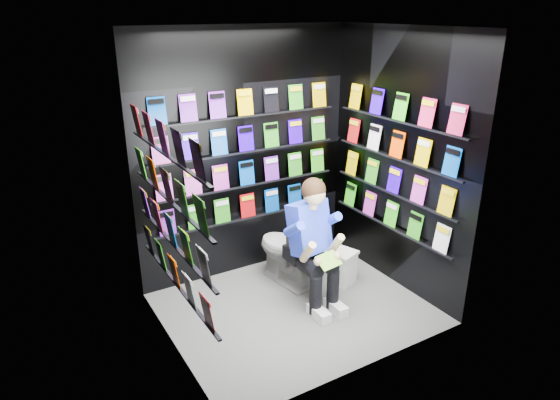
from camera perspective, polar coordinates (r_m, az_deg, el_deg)
floor at (r=4.98m, az=1.71°, el=-12.28°), size 2.40×2.40×0.00m
ceiling at (r=4.16m, az=2.12°, el=19.16°), size 2.40×2.40×0.00m
wall_back at (r=5.23m, az=-4.01°, el=5.08°), size 2.40×0.04×2.60m
wall_front at (r=3.66m, az=10.33°, el=-2.46°), size 2.40×0.04×2.60m
wall_left at (r=3.93m, az=-13.05°, el=-0.99°), size 0.04×2.00×2.60m
wall_right at (r=5.12m, az=13.34°, el=4.19°), size 0.04×2.00×2.60m
comics_back at (r=5.21m, az=-3.86°, el=5.05°), size 2.10×0.06×1.37m
comics_left at (r=3.93m, az=-12.64°, el=-0.84°), size 0.06×1.70×1.37m
comics_right at (r=5.10m, az=13.09°, el=4.20°), size 0.06×1.70×1.37m
toilet at (r=5.25m, az=0.82°, el=-5.74°), size 0.52×0.80×0.73m
longbox at (r=5.42m, az=6.19°, el=-7.43°), size 0.37×0.49×0.33m
longbox_lid at (r=5.33m, az=6.26°, el=-5.74°), size 0.40×0.52×0.03m
reader at (r=4.79m, az=3.22°, el=-3.23°), size 0.62×0.82×1.39m
held_comic at (r=4.62m, az=5.60°, el=-6.89°), size 0.25×0.17×0.10m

